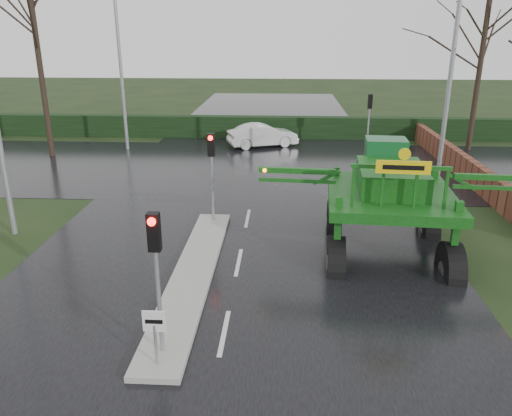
# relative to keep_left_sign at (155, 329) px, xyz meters

# --- Properties ---
(ground) EXTENTS (140.00, 140.00, 0.00)m
(ground) POSITION_rel_keep_left_sign_xyz_m (1.30, 1.50, -1.06)
(ground) COLOR black
(ground) RESTS_ON ground
(road_main) EXTENTS (14.00, 80.00, 0.02)m
(road_main) POSITION_rel_keep_left_sign_xyz_m (1.30, 11.50, -1.05)
(road_main) COLOR black
(road_main) RESTS_ON ground
(road_cross) EXTENTS (80.00, 12.00, 0.02)m
(road_cross) POSITION_rel_keep_left_sign_xyz_m (1.30, 17.50, -1.05)
(road_cross) COLOR black
(road_cross) RESTS_ON ground
(median_island) EXTENTS (1.20, 10.00, 0.16)m
(median_island) POSITION_rel_keep_left_sign_xyz_m (0.00, 4.50, -0.97)
(median_island) COLOR gray
(median_island) RESTS_ON ground
(hedge_row) EXTENTS (44.00, 0.90, 1.50)m
(hedge_row) POSITION_rel_keep_left_sign_xyz_m (1.30, 25.50, -0.31)
(hedge_row) COLOR black
(hedge_row) RESTS_ON ground
(brick_wall) EXTENTS (0.40, 20.00, 1.20)m
(brick_wall) POSITION_rel_keep_left_sign_xyz_m (11.80, 17.50, -0.46)
(brick_wall) COLOR #592D1E
(brick_wall) RESTS_ON ground
(keep_left_sign) EXTENTS (0.50, 0.07, 1.35)m
(keep_left_sign) POSITION_rel_keep_left_sign_xyz_m (0.00, 0.00, 0.00)
(keep_left_sign) COLOR gray
(keep_left_sign) RESTS_ON ground
(traffic_signal_near) EXTENTS (0.26, 0.33, 3.52)m
(traffic_signal_near) POSITION_rel_keep_left_sign_xyz_m (0.00, 0.49, 1.53)
(traffic_signal_near) COLOR gray
(traffic_signal_near) RESTS_ON ground
(traffic_signal_mid) EXTENTS (0.26, 0.33, 3.52)m
(traffic_signal_mid) POSITION_rel_keep_left_sign_xyz_m (0.00, 8.99, 1.53)
(traffic_signal_mid) COLOR gray
(traffic_signal_mid) RESTS_ON ground
(traffic_signal_far) EXTENTS (0.26, 0.33, 3.52)m
(traffic_signal_far) POSITION_rel_keep_left_sign_xyz_m (7.80, 21.51, 1.53)
(traffic_signal_far) COLOR gray
(traffic_signal_far) RESTS_ON ground
(street_light_right) EXTENTS (3.85, 0.30, 10.00)m
(street_light_right) POSITION_rel_keep_left_sign_xyz_m (9.49, 13.50, 4.93)
(street_light_right) COLOR gray
(street_light_right) RESTS_ON ground
(street_light_left_far) EXTENTS (3.85, 0.30, 10.00)m
(street_light_left_far) POSITION_rel_keep_left_sign_xyz_m (-6.89, 21.50, 4.93)
(street_light_left_far) COLOR gray
(street_light_left_far) RESTS_ON ground
(tree_left_far) EXTENTS (7.70, 7.70, 13.26)m
(tree_left_far) POSITION_rel_keep_left_sign_xyz_m (-11.20, 19.50, 6.09)
(tree_left_far) COLOR black
(tree_left_far) RESTS_ON ground
(tree_right_far) EXTENTS (7.00, 7.00, 12.05)m
(tree_right_far) POSITION_rel_keep_left_sign_xyz_m (14.30, 22.50, 5.44)
(tree_right_far) COLOR black
(tree_right_far) RESTS_ON ground
(crop_sprayer) EXTENTS (8.78, 5.74, 4.91)m
(crop_sprayer) POSITION_rel_keep_left_sign_xyz_m (4.43, 5.66, 1.26)
(crop_sprayer) COLOR black
(crop_sprayer) RESTS_ON ground
(white_sedan) EXTENTS (4.70, 3.00, 1.46)m
(white_sedan) POSITION_rel_keep_left_sign_xyz_m (1.32, 22.66, -1.06)
(white_sedan) COLOR silver
(white_sedan) RESTS_ON ground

